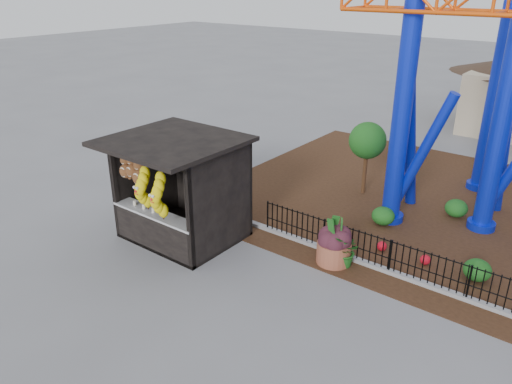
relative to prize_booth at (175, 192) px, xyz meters
The scene contains 9 objects.
ground 3.49m from the prize_booth, 16.78° to the right, with size 120.00×120.00×0.00m, color slate.
mulch_bed 10.09m from the prize_booth, 45.35° to the left, with size 18.00×12.00×0.02m, color #331E11.
curb 7.46m from the prize_booth, 16.64° to the left, with size 18.00×0.18×0.12m, color gray.
prize_booth is the anchor object (origin of this frame).
picket_fence 8.24m from the prize_booth, 14.83° to the left, with size 12.20×0.06×1.00m, color black, non-canonical shape.
terracotta_planter 4.84m from the prize_booth, 21.12° to the left, with size 0.95×0.95×0.63m, color #954E36.
planter_foliage 4.72m from the prize_booth, 21.12° to the left, with size 0.70×0.70×0.64m, color #37161F.
potted_plant 5.12m from the prize_booth, 19.90° to the left, with size 0.86×0.74×0.95m, color #215B1A.
landscaping 9.15m from the prize_booth, 31.89° to the left, with size 8.27×4.30×0.58m.
Camera 1 is at (6.95, -8.10, 7.23)m, focal length 35.00 mm.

